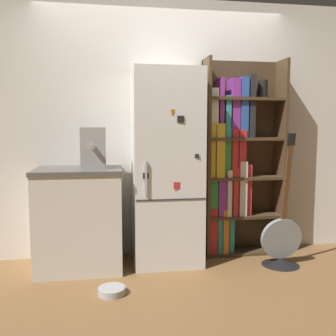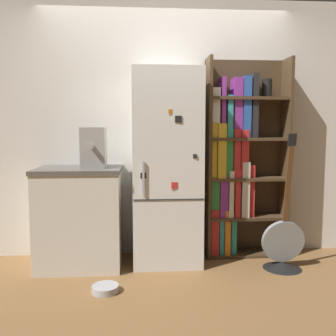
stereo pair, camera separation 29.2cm
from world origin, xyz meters
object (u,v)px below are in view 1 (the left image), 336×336
(pet_bowl, at_px, (112,290))
(espresso_machine, at_px, (94,148))
(refrigerator, at_px, (166,168))
(guitar, at_px, (281,247))
(bookshelf, at_px, (234,162))

(pet_bowl, bearing_deg, espresso_machine, 103.12)
(refrigerator, xyz_separation_m, guitar, (1.07, -0.28, -0.75))
(bookshelf, bearing_deg, guitar, -52.28)
(refrigerator, height_order, guitar, refrigerator)
(bookshelf, distance_m, pet_bowl, 1.78)
(refrigerator, height_order, pet_bowl, refrigerator)
(espresso_machine, xyz_separation_m, pet_bowl, (0.14, -0.62, -1.10))
(bookshelf, bearing_deg, espresso_machine, -171.61)
(guitar, height_order, pet_bowl, guitar)
(guitar, xyz_separation_m, pet_bowl, (-1.61, -0.39, -0.14))
(guitar, bearing_deg, pet_bowl, -166.28)
(guitar, distance_m, pet_bowl, 1.66)
(bookshelf, distance_m, guitar, 0.96)
(refrigerator, bearing_deg, pet_bowl, -128.81)
(bookshelf, xyz_separation_m, espresso_machine, (-1.41, -0.21, 0.17))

